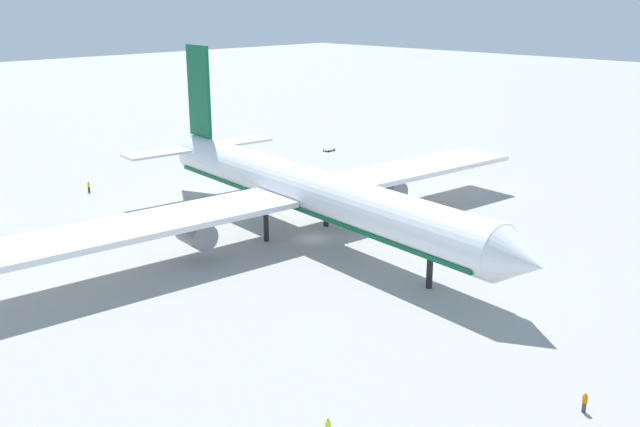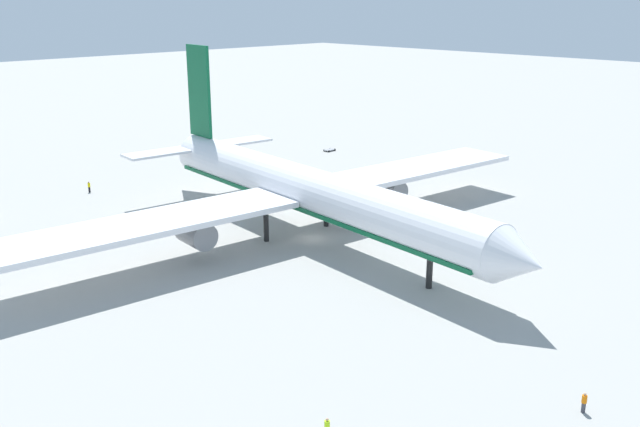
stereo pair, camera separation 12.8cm
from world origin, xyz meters
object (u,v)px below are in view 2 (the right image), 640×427
at_px(airliner, 304,190).
at_px(ground_worker_1, 584,402).
at_px(baggage_cart_0, 329,150).
at_px(traffic_cone_0, 387,168).
at_px(ground_worker_3, 89,187).

distance_m(airliner, ground_worker_1, 47.26).
xyz_separation_m(baggage_cart_0, ground_worker_1, (80.77, -54.15, 0.59)).
distance_m(ground_worker_1, traffic_cone_0, 79.43).
relative_size(baggage_cart_0, ground_worker_3, 1.65).
height_order(baggage_cart_0, traffic_cone_0, traffic_cone_0).
height_order(airliner, baggage_cart_0, airliner).
relative_size(baggage_cart_0, traffic_cone_0, 5.32).
xyz_separation_m(baggage_cart_0, traffic_cone_0, (19.06, -4.13, 0.01)).
bearing_deg(baggage_cart_0, ground_worker_1, -33.84).
distance_m(airliner, ground_worker_3, 42.04).
relative_size(airliner, traffic_cone_0, 143.82).
xyz_separation_m(airliner, ground_worker_3, (-40.52, -9.79, -5.44)).
bearing_deg(ground_worker_1, ground_worker_3, 177.68).
relative_size(ground_worker_1, traffic_cone_0, 3.06).
height_order(airliner, ground_worker_3, airliner).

